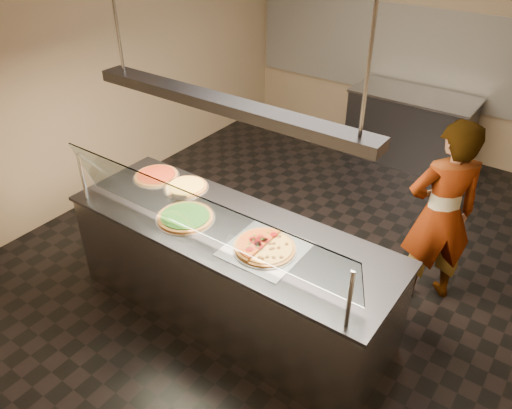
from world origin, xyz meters
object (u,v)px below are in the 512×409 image
Objects in this scene: perforated_tray at (265,249)px; half_pizza_sausage at (277,252)px; prep_table at (409,127)px; heat_lamp_housing at (225,105)px; half_pizza_pepperoni at (253,241)px; pizza_spatula at (173,192)px; serving_counter at (231,272)px; pizza_cheese at (186,187)px; pizza_spinach at (186,217)px; sneeze_guard at (198,216)px; worker at (441,215)px; pizza_tomato at (157,175)px.

half_pizza_sausage is (0.11, -0.00, 0.02)m from perforated_tray.
heat_lamp_housing reaches higher than prep_table.
half_pizza_sausage is 3.83m from prep_table.
pizza_spatula is at bearing 170.76° from half_pizza_pepperoni.
pizza_spatula is (-1.09, 0.16, 0.02)m from perforated_tray.
pizza_cheese is at bearing 160.09° from serving_counter.
heat_lamp_housing is at bearing 17.74° from pizza_spinach.
pizza_spatula reaches higher than serving_counter.
sneeze_guard is (0.00, -0.34, 0.76)m from serving_counter.
half_pizza_sausage is 0.94× the size of pizza_spinach.
worker reaches higher than pizza_spatula.
heat_lamp_housing is at bearing 90.00° from sneeze_guard.
pizza_spinach is at bearing -162.26° from heat_lamp_housing.
serving_counter is 3.71m from prep_table.
serving_counter is 0.85m from pizza_spatula.
pizza_tomato is (-1.33, 0.31, -0.02)m from half_pizza_pepperoni.
perforated_tray is 1.40× the size of pizza_cheese.
worker reaches higher than pizza_tomato.
sneeze_guard is 0.86m from pizza_spatula.
serving_counter is 1.78× the size of prep_table.
prep_table is (-0.17, 3.78, -0.50)m from half_pizza_pepperoni.
prep_table is (0.47, 3.82, -0.48)m from pizza_spinach.
pizza_tomato is 0.27× the size of prep_table.
pizza_spinach is 1.07m from heat_lamp_housing.
pizza_tomato is (-1.43, 0.31, 0.01)m from perforated_tray.
heat_lamp_housing is (-1.28, -1.24, 1.08)m from worker.
pizza_spatula reaches higher than perforated_tray.
pizza_spinach is at bearing 147.40° from sneeze_guard.
perforated_tray is 1.33× the size of pizza_tomato.
pizza_cheese is 0.25× the size of prep_table.
pizza_cheese is (-1.07, 0.32, 0.01)m from perforated_tray.
half_pizza_sausage reaches higher than pizza_tomato.
perforated_tray is at bearing -10.34° from serving_counter.
pizza_tomato is (-0.68, 0.35, -0.00)m from pizza_spinach.
perforated_tray is 3.82m from prep_table.
pizza_tomato is 0.38m from pizza_spatula.
heat_lamp_housing is (0.00, 0.34, 0.72)m from sneeze_guard.
pizza_cheese is at bearing 131.74° from pizza_spinach.
sneeze_guard reaches higher than half_pizza_pepperoni.
sneeze_guard is 5.59× the size of half_pizza_sausage.
sneeze_guard is at bearing -145.57° from perforated_tray.
sneeze_guard is 1.62× the size of prep_table.
serving_counter is 1.09× the size of sneeze_guard.
pizza_tomato is (-1.54, 0.31, -0.01)m from half_pizza_sausage.
perforated_tray is at bearing -8.35° from pizza_spatula.
pizza_cheese is at bearing 1.79° from pizza_tomato.
perforated_tray is 0.35× the size of prep_table.
half_pizza_sausage reaches higher than pizza_spinach.
pizza_cheese reaches higher than prep_table.
pizza_tomato is 3.69m from prep_table.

